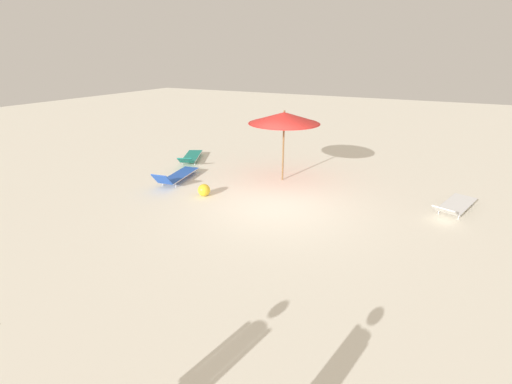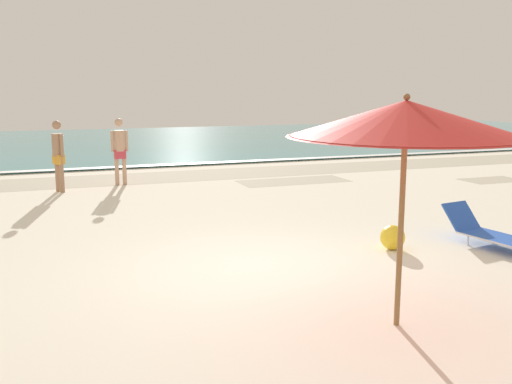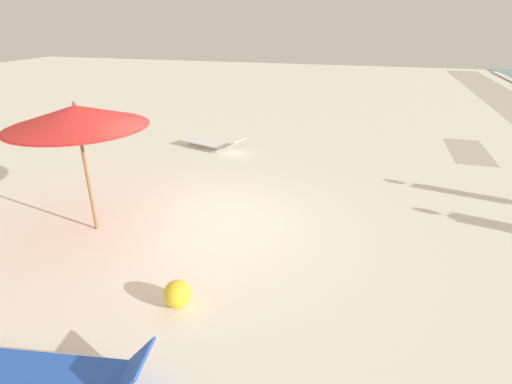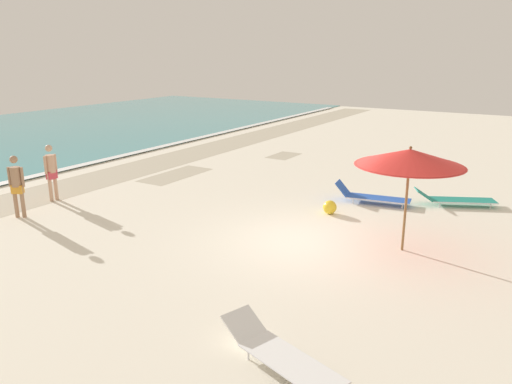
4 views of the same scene
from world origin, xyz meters
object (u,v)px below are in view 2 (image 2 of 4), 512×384
beachgoer_shoreline_child (120,147)px  beach_ball (393,237)px  beachgoer_wading_adult (58,152)px  beach_umbrella (406,120)px  sun_lounger_under_umbrella (506,237)px

beachgoer_shoreline_child → beach_ball: beachgoer_shoreline_child is taller
beachgoer_wading_adult → beach_ball: bearing=5.1°
beachgoer_shoreline_child → beach_ball: size_ratio=4.46×
beachgoer_wading_adult → beach_ball: 8.78m
beach_umbrella → sun_lounger_under_umbrella: bearing=29.8°
sun_lounger_under_umbrella → beach_ball: size_ratio=5.87×
beach_umbrella → beachgoer_shoreline_child: beach_umbrella is taller
beach_umbrella → beach_ball: beach_umbrella is taller
beachgoer_wading_adult → sun_lounger_under_umbrella: bearing=10.7°
sun_lounger_under_umbrella → beachgoer_shoreline_child: (-4.90, 8.56, 0.79)m
beach_umbrella → beachgoer_wading_adult: 10.41m
sun_lounger_under_umbrella → beach_ball: sun_lounger_under_umbrella is taller
beach_umbrella → beachgoer_shoreline_child: (-1.63, 10.44, -1.21)m
sun_lounger_under_umbrella → beachgoer_wading_adult: beachgoer_wading_adult is taller
beach_ball → beachgoer_shoreline_child: bearing=112.4°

